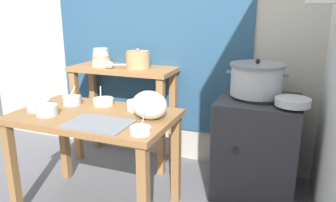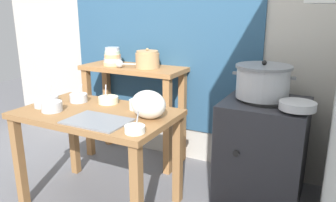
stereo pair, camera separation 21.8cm
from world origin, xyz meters
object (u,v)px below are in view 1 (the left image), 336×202
prep_bowl_1 (103,101)px  prep_bowl_6 (135,105)px  prep_bowl_2 (72,100)px  prep_bowl_4 (43,102)px  back_shelf_table (124,91)px  clay_pot (138,60)px  steamer_pot (256,79)px  wide_pan (293,102)px  prep_bowl_5 (140,130)px  ladle (111,65)px  prep_table (95,129)px  prep_bowl_3 (35,107)px  prep_bowl_0 (47,110)px  stove_block (257,145)px  serving_tray (98,123)px  bowl_stack_enamel (101,58)px

prep_bowl_1 → prep_bowl_6: 0.28m
prep_bowl_2 → prep_bowl_4: prep_bowl_4 is taller
back_shelf_table → clay_pot: size_ratio=4.55×
steamer_pot → wide_pan: size_ratio=1.92×
prep_bowl_1 → prep_bowl_5: size_ratio=1.03×
ladle → prep_table: bearing=-69.6°
prep_bowl_2 → prep_bowl_3: bearing=-120.8°
back_shelf_table → wide_pan: 1.49m
prep_bowl_2 → prep_bowl_3: size_ratio=1.24×
ladle → prep_bowl_4: bearing=-108.6°
prep_bowl_0 → prep_bowl_4: (-0.19, 0.17, -0.01)m
stove_block → ladle: 1.40m
clay_pot → steamer_pot: bearing=-6.1°
prep_bowl_5 → clay_pot: bearing=116.6°
prep_bowl_2 → prep_bowl_5: 0.81m
prep_bowl_2 → serving_tray: bearing=-35.7°
stove_block → wide_pan: size_ratio=3.33×
back_shelf_table → prep_bowl_0: 0.93m
serving_tray → stove_block: bearing=42.9°
prep_bowl_0 → prep_bowl_5: size_ratio=0.99×
back_shelf_table → serving_tray: (0.34, -0.95, 0.05)m
serving_tray → prep_bowl_2: bearing=144.3°
stove_block → prep_bowl_6: prep_bowl_6 is taller
prep_bowl_1 → ladle: bearing=113.3°
prep_table → prep_bowl_1: 0.25m
wide_pan → prep_bowl_4: size_ratio=1.71×
prep_bowl_2 → prep_bowl_5: bearing=-25.7°
prep_bowl_4 → prep_bowl_3: bearing=-69.0°
wide_pan → prep_bowl_1: prep_bowl_1 is taller
bowl_stack_enamel → prep_bowl_5: bowl_stack_enamel is taller
back_shelf_table → prep_bowl_2: back_shelf_table is taller
prep_bowl_3 → prep_bowl_4: prep_bowl_4 is taller
prep_bowl_6 → prep_bowl_2: bearing=-175.1°
steamer_pot → bowl_stack_enamel: bearing=176.7°
prep_bowl_5 → prep_bowl_1: bearing=140.1°
prep_bowl_2 → prep_bowl_6: (0.50, 0.04, 0.00)m
wide_pan → prep_bowl_6: (-1.03, -0.30, -0.05)m
bowl_stack_enamel → prep_bowl_0: bowl_stack_enamel is taller
bowl_stack_enamel → prep_bowl_3: size_ratio=1.60×
serving_tray → prep_bowl_0: 0.42m
prep_bowl_5 → steamer_pot: bearing=59.3°
prep_bowl_0 → prep_bowl_3: prep_bowl_0 is taller
prep_bowl_4 → bowl_stack_enamel: bearing=84.8°
bowl_stack_enamel → ladle: (0.15, -0.08, -0.04)m
prep_bowl_1 → serving_tray: bearing=-62.6°
steamer_pot → serving_tray: (-0.85, -0.84, -0.18)m
prep_table → prep_bowl_6: size_ratio=9.63×
prep_table → back_shelf_table: size_ratio=1.15×
prep_table → steamer_pot: bearing=34.2°
ladle → prep_bowl_1: ladle is taller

